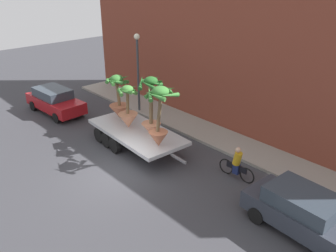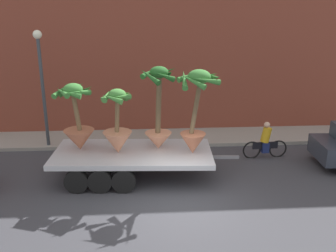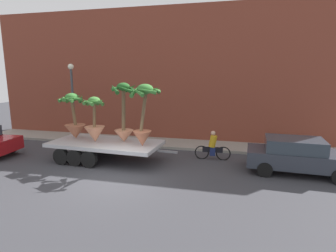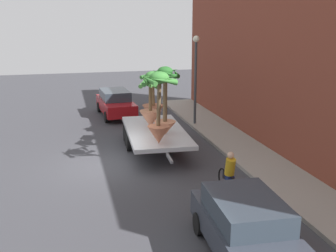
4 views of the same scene
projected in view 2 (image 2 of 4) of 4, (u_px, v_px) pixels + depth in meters
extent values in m
plane|color=#38383D|center=(181.00, 206.00, 11.67)|extent=(60.00, 60.00, 0.00)
cube|color=gray|center=(168.00, 138.00, 17.43)|extent=(24.00, 2.20, 0.15)
cube|color=brown|center=(166.00, 42.00, 17.76)|extent=(24.00, 1.20, 8.53)
cube|color=#B7BABF|center=(133.00, 154.00, 13.41)|extent=(5.69, 2.87, 0.18)
cylinder|color=black|center=(90.00, 154.00, 14.69)|extent=(0.81, 0.26, 0.80)
cylinder|color=black|center=(76.00, 181.00, 12.40)|extent=(0.81, 0.26, 0.80)
cylinder|color=black|center=(110.00, 154.00, 14.69)|extent=(0.81, 0.26, 0.80)
cylinder|color=black|center=(100.00, 181.00, 12.40)|extent=(0.81, 0.26, 0.80)
cylinder|color=black|center=(130.00, 154.00, 14.70)|extent=(0.81, 0.26, 0.80)
cylinder|color=black|center=(124.00, 181.00, 12.41)|extent=(0.81, 0.26, 0.80)
cube|color=slate|center=(225.00, 157.00, 13.48)|extent=(1.00, 0.16, 0.10)
cone|color=#B26647|center=(80.00, 140.00, 13.44)|extent=(1.08, 1.08, 0.73)
cylinder|color=brown|center=(76.00, 110.00, 13.10)|extent=(0.31, 0.16, 1.46)
ellipsoid|color=#387A33|center=(73.00, 90.00, 12.87)|extent=(0.69, 0.69, 0.43)
cone|color=#387A33|center=(83.00, 92.00, 12.87)|extent=(0.31, 0.75, 0.41)
cone|color=#387A33|center=(85.00, 90.00, 13.21)|extent=(0.76, 0.85, 0.57)
cone|color=#387A33|center=(71.00, 89.00, 13.32)|extent=(0.97, 0.50, 0.56)
cone|color=#387A33|center=(61.00, 90.00, 13.04)|extent=(0.57, 0.97, 0.45)
cone|color=#387A33|center=(62.00, 92.00, 12.65)|extent=(0.63, 0.79, 0.32)
cone|color=#387A33|center=(70.00, 94.00, 12.53)|extent=(0.81, 0.30, 0.39)
cone|color=#387A33|center=(80.00, 92.00, 12.64)|extent=(0.71, 0.72, 0.34)
cone|color=tan|center=(158.00, 141.00, 13.56)|extent=(0.96, 0.96, 0.60)
cylinder|color=brown|center=(159.00, 103.00, 13.13)|extent=(0.26, 0.19, 2.17)
ellipsoid|color=#235B23|center=(159.00, 72.00, 12.80)|extent=(0.64, 0.64, 0.40)
cone|color=#235B23|center=(169.00, 74.00, 12.90)|extent=(0.32, 0.77, 0.44)
cone|color=#235B23|center=(164.00, 72.00, 13.23)|extent=(0.92, 0.58, 0.54)
cone|color=#235B23|center=(149.00, 72.00, 13.03)|extent=(0.67, 0.79, 0.38)
cone|color=#235B23|center=(150.00, 76.00, 12.51)|extent=(0.78, 0.80, 0.54)
cone|color=#235B23|center=(165.00, 76.00, 12.52)|extent=(0.78, 0.54, 0.48)
cone|color=#B26647|center=(193.00, 143.00, 13.08)|extent=(0.89, 0.89, 0.73)
cylinder|color=brown|center=(196.00, 106.00, 12.68)|extent=(0.44, 0.16, 1.97)
ellipsoid|color=#387A33|center=(199.00, 77.00, 12.38)|extent=(0.77, 0.77, 0.48)
cone|color=#387A33|center=(215.00, 77.00, 12.46)|extent=(0.29, 1.11, 0.41)
cone|color=#387A33|center=(205.00, 76.00, 12.79)|extent=(0.92, 0.71, 0.44)
cone|color=#387A33|center=(191.00, 76.00, 12.81)|extent=(1.01, 0.65, 0.41)
cone|color=#387A33|center=(184.00, 79.00, 12.39)|extent=(0.23, 0.98, 0.60)
cone|color=#387A33|center=(193.00, 81.00, 12.02)|extent=(0.89, 0.69, 0.51)
cone|color=#387A33|center=(207.00, 80.00, 11.98)|extent=(0.99, 0.55, 0.40)
cone|color=tan|center=(118.00, 142.00, 13.11)|extent=(1.01, 1.01, 0.78)
cylinder|color=brown|center=(117.00, 113.00, 12.79)|extent=(0.22, 0.15, 1.32)
ellipsoid|color=#428438|center=(117.00, 94.00, 12.59)|extent=(0.59, 0.59, 0.37)
cone|color=#428438|center=(127.00, 96.00, 12.67)|extent=(0.28, 0.68, 0.45)
cone|color=#428438|center=(123.00, 95.00, 12.87)|extent=(0.66, 0.56, 0.44)
cone|color=#428438|center=(112.00, 94.00, 12.91)|extent=(0.78, 0.60, 0.48)
cone|color=#428438|center=(107.00, 96.00, 12.64)|extent=(0.32, 0.76, 0.37)
cone|color=#428438|center=(112.00, 98.00, 12.27)|extent=(0.79, 0.49, 0.38)
cone|color=#428438|center=(123.00, 97.00, 12.39)|extent=(0.61, 0.56, 0.29)
torus|color=black|center=(278.00, 149.00, 15.34)|extent=(0.74, 0.10, 0.74)
torus|color=black|center=(252.00, 150.00, 15.22)|extent=(0.74, 0.10, 0.74)
cube|color=black|center=(265.00, 145.00, 15.23)|extent=(1.04, 0.11, 0.28)
cylinder|color=gold|center=(266.00, 135.00, 15.09)|extent=(0.46, 0.36, 0.65)
sphere|color=tan|center=(267.00, 125.00, 14.96)|extent=(0.24, 0.24, 0.24)
cube|color=navy|center=(265.00, 147.00, 15.25)|extent=(0.29, 0.25, 0.44)
cylinder|color=black|center=(326.00, 150.00, 15.29)|extent=(0.65, 0.23, 0.64)
cylinder|color=#383D42|center=(43.00, 94.00, 15.63)|extent=(0.14, 0.14, 4.50)
sphere|color=#EAEACC|center=(37.00, 35.00, 14.90)|extent=(0.36, 0.36, 0.36)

